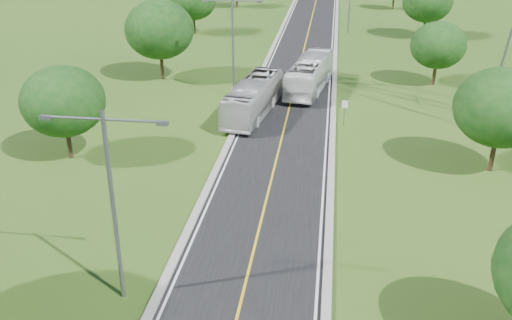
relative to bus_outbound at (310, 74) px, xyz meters
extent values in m
plane|color=#284E16|center=(-1.63, 12.02, -1.78)|extent=(260.00, 260.00, 0.00)
cube|color=black|center=(-1.63, 18.02, -1.75)|extent=(8.00, 150.00, 0.06)
cube|color=gray|center=(-5.88, 18.02, -1.67)|extent=(0.50, 150.00, 0.22)
cube|color=gray|center=(2.62, 18.02, -1.67)|extent=(0.50, 150.00, 0.22)
cylinder|color=slate|center=(3.57, -9.98, -0.58)|extent=(0.08, 0.08, 2.40)
cube|color=white|center=(3.57, -10.01, 0.22)|extent=(0.55, 0.04, 0.70)
cylinder|color=slate|center=(-7.63, -35.98, 3.22)|extent=(0.22, 0.22, 10.00)
cylinder|color=slate|center=(-9.03, -35.98, 7.82)|extent=(2.80, 0.12, 0.12)
cylinder|color=slate|center=(-6.23, -35.98, 7.82)|extent=(2.80, 0.12, 0.12)
cube|color=slate|center=(-10.33, -35.98, 7.77)|extent=(0.50, 0.25, 0.18)
cube|color=slate|center=(-4.93, -35.98, 7.77)|extent=(0.50, 0.25, 0.18)
cylinder|color=slate|center=(-7.63, -2.98, 3.22)|extent=(0.22, 0.22, 10.00)
cylinder|color=slate|center=(-9.03, -2.98, 7.82)|extent=(2.80, 0.12, 0.12)
cylinder|color=slate|center=(-6.23, -2.98, 7.82)|extent=(2.80, 0.12, 0.12)
cube|color=slate|center=(-10.33, -2.98, 7.77)|extent=(0.50, 0.25, 0.18)
cube|color=slate|center=(-4.93, -2.98, 7.77)|extent=(0.50, 0.25, 0.18)
cylinder|color=black|center=(-17.63, -19.98, -0.43)|extent=(0.36, 0.36, 2.70)
ellipsoid|color=#0F3911|center=(-17.63, -19.98, 2.87)|extent=(6.30, 6.30, 5.36)
cylinder|color=black|center=(-16.63, 2.02, -0.16)|extent=(0.36, 0.36, 3.24)
ellipsoid|color=#0F3911|center=(-16.63, 2.02, 3.80)|extent=(7.56, 7.56, 6.43)
cylinder|color=black|center=(-18.63, 26.02, -0.34)|extent=(0.36, 0.36, 2.88)
ellipsoid|color=#0F3911|center=(-18.63, 26.02, 3.18)|extent=(6.72, 6.72, 5.71)
cylinder|color=black|center=(-16.13, 50.02, -0.52)|extent=(0.36, 0.36, 2.52)
cylinder|color=black|center=(14.37, -17.98, -0.34)|extent=(0.36, 0.36, 2.88)
ellipsoid|color=#0F3911|center=(14.37, -17.98, 3.18)|extent=(6.72, 6.72, 5.71)
cylinder|color=black|center=(13.37, 4.02, -0.52)|extent=(0.36, 0.36, 2.52)
ellipsoid|color=#0F3911|center=(13.37, 4.02, 2.56)|extent=(5.88, 5.88, 5.00)
cylinder|color=black|center=(15.37, 28.02, -0.25)|extent=(0.36, 0.36, 3.06)
ellipsoid|color=#0F3911|center=(15.37, 28.02, 3.49)|extent=(7.14, 7.14, 6.07)
cylinder|color=black|center=(12.87, 52.02, -0.61)|extent=(0.36, 0.36, 2.34)
imported|color=white|center=(0.00, 0.00, 0.00)|extent=(4.76, 12.65, 3.44)
imported|color=beige|center=(-4.83, -8.42, -0.06)|extent=(4.43, 12.18, 3.32)
camera|label=1|loc=(2.21, -58.40, 16.56)|focal=40.00mm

